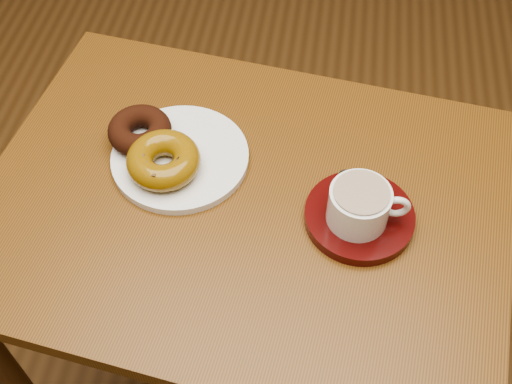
# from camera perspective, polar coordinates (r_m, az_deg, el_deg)

# --- Properties ---
(cafe_table) EXTENTS (0.89, 0.72, 0.77)m
(cafe_table) POSITION_cam_1_polar(r_m,az_deg,el_deg) (1.10, -1.04, -4.41)
(cafe_table) COLOR brown
(cafe_table) RESTS_ON ground
(donut_plate) EXTENTS (0.29, 0.29, 0.01)m
(donut_plate) POSITION_cam_1_polar(r_m,az_deg,el_deg) (1.05, -6.76, 3.09)
(donut_plate) COLOR white
(donut_plate) RESTS_ON cafe_table
(donut_cinnamon) EXTENTS (0.12, 0.12, 0.04)m
(donut_cinnamon) POSITION_cam_1_polar(r_m,az_deg,el_deg) (1.06, -10.29, 5.41)
(donut_cinnamon) COLOR black
(donut_cinnamon) RESTS_ON donut_plate
(donut_caramel) EXTENTS (0.12, 0.12, 0.04)m
(donut_caramel) POSITION_cam_1_polar(r_m,az_deg,el_deg) (1.01, -8.23, 2.82)
(donut_caramel) COLOR #805A0E
(donut_caramel) RESTS_ON donut_plate
(saucer) EXTENTS (0.22, 0.22, 0.02)m
(saucer) POSITION_cam_1_polar(r_m,az_deg,el_deg) (0.98, 9.16, -2.18)
(saucer) COLOR #3A0807
(saucer) RESTS_ON cafe_table
(coffee_cup) EXTENTS (0.12, 0.09, 0.06)m
(coffee_cup) POSITION_cam_1_polar(r_m,az_deg,el_deg) (0.94, 9.24, -1.16)
(coffee_cup) COLOR white
(coffee_cup) RESTS_ON saucer
(teaspoon) EXTENTS (0.03, 0.11, 0.01)m
(teaspoon) POSITION_cam_1_polar(r_m,az_deg,el_deg) (1.00, 7.80, 0.83)
(teaspoon) COLOR silver
(teaspoon) RESTS_ON saucer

